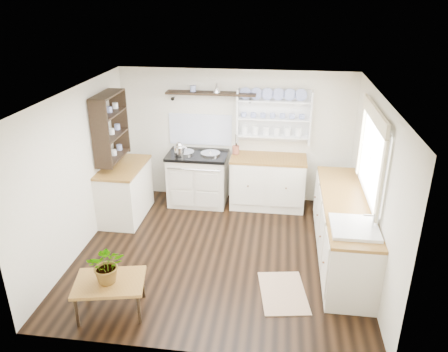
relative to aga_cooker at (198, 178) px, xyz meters
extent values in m
cube|color=black|center=(0.61, -1.57, -0.47)|extent=(4.00, 3.80, 0.01)
cube|color=beige|center=(0.61, 0.33, 0.68)|extent=(4.00, 0.02, 2.30)
cube|color=beige|center=(2.61, -1.57, 0.68)|extent=(0.02, 3.80, 2.30)
cube|color=beige|center=(-1.39, -1.57, 0.68)|extent=(0.02, 3.80, 2.30)
cube|color=white|center=(0.61, -1.57, 1.83)|extent=(4.00, 3.80, 0.01)
cube|color=white|center=(2.57, -1.42, 1.03)|extent=(0.04, 1.40, 1.00)
cube|color=white|center=(2.55, -1.42, 1.03)|extent=(0.02, 1.50, 1.10)
cube|color=beige|center=(2.53, -1.42, 1.61)|extent=(0.04, 1.55, 0.18)
cube|color=beige|center=(0.00, 0.00, -0.03)|extent=(0.99, 0.64, 0.87)
cube|color=black|center=(0.00, 0.00, 0.43)|extent=(1.03, 0.68, 0.05)
cylinder|color=silver|center=(-0.23, 0.00, 0.47)|extent=(0.34, 0.34, 0.03)
cylinder|color=silver|center=(0.23, 0.00, 0.47)|extent=(0.34, 0.34, 0.03)
cylinder|color=silver|center=(0.00, -0.36, 0.30)|extent=(0.89, 0.02, 0.02)
cube|color=silver|center=(1.21, 0.03, -0.03)|extent=(1.25, 0.60, 0.88)
cube|color=brown|center=(1.21, 0.03, 0.41)|extent=(1.27, 0.63, 0.04)
cube|color=silver|center=(2.31, -1.47, -0.03)|extent=(0.60, 2.40, 0.88)
cube|color=brown|center=(2.31, -1.47, 0.41)|extent=(0.62, 2.43, 0.04)
cube|color=white|center=(2.31, -2.22, 0.33)|extent=(0.55, 0.60, 0.28)
cylinder|color=silver|center=(2.51, -2.22, 0.53)|extent=(0.02, 0.02, 0.22)
cube|color=silver|center=(-1.09, -0.67, -0.03)|extent=(0.60, 1.10, 0.88)
cube|color=brown|center=(-1.09, -0.67, 0.41)|extent=(0.62, 1.13, 0.04)
cube|color=white|center=(1.26, 0.31, 1.08)|extent=(1.20, 0.03, 0.90)
cube|color=white|center=(1.26, 0.22, 1.08)|extent=(1.20, 0.22, 0.02)
cylinder|color=navy|center=(1.26, 0.23, 1.35)|extent=(0.20, 0.02, 0.20)
cube|color=black|center=(0.21, 0.20, 1.45)|extent=(1.50, 0.24, 0.04)
cone|color=black|center=(-0.44, 0.27, 1.34)|extent=(0.06, 0.20, 0.06)
cone|color=black|center=(0.86, 0.27, 1.34)|extent=(0.06, 0.20, 0.06)
cube|color=black|center=(-1.23, -0.67, 1.08)|extent=(0.28, 0.80, 1.05)
cylinder|color=brown|center=(0.65, 0.11, 0.51)|extent=(0.12, 0.12, 0.14)
cube|color=brown|center=(-0.46, -2.97, -0.06)|extent=(0.89, 0.71, 0.04)
cylinder|color=black|center=(-0.75, -3.27, -0.27)|extent=(0.04, 0.04, 0.39)
cylinder|color=black|center=(-0.85, -2.81, -0.27)|extent=(0.04, 0.04, 0.39)
cylinder|color=black|center=(-0.08, -3.12, -0.27)|extent=(0.04, 0.04, 0.39)
cylinder|color=black|center=(-0.17, -2.67, -0.27)|extent=(0.04, 0.04, 0.39)
imported|color=#3F7233|center=(-0.46, -2.97, 0.19)|extent=(0.49, 0.45, 0.46)
cube|color=#907454|center=(1.53, -2.37, -0.46)|extent=(0.68, 0.93, 0.02)
camera|label=1|loc=(1.39, -6.87, 3.03)|focal=35.00mm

